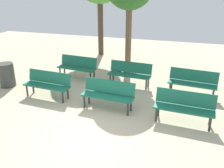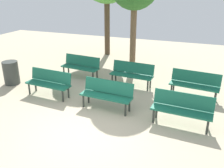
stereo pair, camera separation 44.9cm
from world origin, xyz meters
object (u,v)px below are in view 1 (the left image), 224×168
at_px(bench_r1_c0, 77,66).
at_px(bench_r1_c1, 130,72).
at_px(bench_r0_c1, 108,93).
at_px(bench_r1_c2, 193,81).
at_px(bench_r0_c2, 184,106).
at_px(bench_r0_c0, 48,83).
at_px(trash_bin, 7,75).

height_order(bench_r1_c0, bench_r1_c1, same).
xyz_separation_m(bench_r0_c1, bench_r1_c2, (2.43, 1.81, 0.00)).
bearing_deg(bench_r0_c2, bench_r1_c2, 87.82).
distance_m(bench_r0_c1, bench_r1_c1, 2.05).
xyz_separation_m(bench_r1_c0, bench_r1_c1, (2.21, -0.14, 0.00)).
distance_m(bench_r0_c0, bench_r1_c2, 4.90).
bearing_deg(bench_r0_c2, bench_r1_c1, 136.61).
bearing_deg(trash_bin, bench_r0_c0, -11.32).
bearing_deg(bench_r1_c2, trash_bin, -163.40).
distance_m(bench_r0_c0, trash_bin, 2.02).
relative_size(bench_r0_c2, bench_r1_c2, 0.99).
xyz_separation_m(bench_r1_c0, bench_r1_c2, (4.46, -0.37, 0.00)).
relative_size(bench_r1_c0, bench_r1_c1, 1.01).
bearing_deg(bench_r1_c0, bench_r0_c0, -88.98).
xyz_separation_m(bench_r1_c1, bench_r1_c2, (2.25, -0.23, 0.00)).
distance_m(bench_r0_c0, bench_r1_c1, 3.01).
xyz_separation_m(bench_r0_c1, bench_r0_c2, (2.23, -0.16, 0.00)).
relative_size(bench_r0_c0, bench_r0_c2, 1.00).
height_order(bench_r0_c2, trash_bin, trash_bin).
bearing_deg(bench_r0_c1, bench_r1_c1, 88.41).
xyz_separation_m(bench_r0_c2, bench_r1_c0, (-4.27, 2.34, 0.00)).
distance_m(bench_r0_c1, bench_r1_c2, 3.03).
distance_m(bench_r1_c2, trash_bin, 6.71).
xyz_separation_m(bench_r0_c2, bench_r1_c2, (0.20, 1.96, 0.00)).
height_order(bench_r0_c2, bench_r1_c2, same).
height_order(bench_r0_c0, bench_r1_c2, same).
xyz_separation_m(bench_r0_c0, bench_r0_c1, (2.19, -0.18, 0.00)).
height_order(bench_r1_c1, bench_r1_c2, same).
relative_size(bench_r0_c0, bench_r1_c1, 1.00).
xyz_separation_m(bench_r0_c0, bench_r0_c2, (4.42, -0.33, 0.00)).
height_order(bench_r0_c2, bench_r1_c1, same).
height_order(bench_r1_c0, trash_bin, trash_bin).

